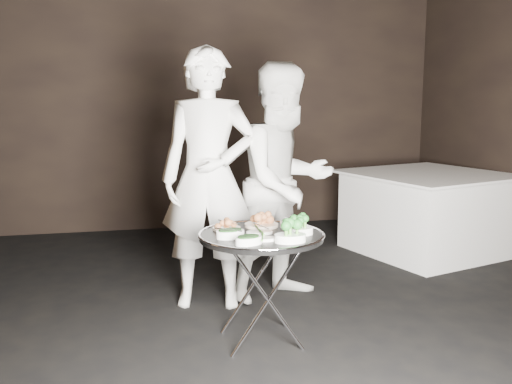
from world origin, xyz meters
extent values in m
cube|color=black|center=(0.00, 0.00, -0.03)|extent=(6.00, 7.00, 0.05)
cube|color=black|center=(0.00, 3.52, 1.50)|extent=(6.00, 0.05, 3.00)
cylinder|color=silver|center=(0.05, -0.10, 0.34)|extent=(0.47, 0.02, 0.69)
cylinder|color=silver|center=(0.05, -0.10, 0.34)|extent=(0.47, 0.02, 0.69)
cylinder|color=silver|center=(0.05, 0.26, 0.34)|extent=(0.47, 0.02, 0.69)
cylinder|color=silver|center=(0.05, 0.26, 0.34)|extent=(0.47, 0.02, 0.69)
cylinder|color=silver|center=(-0.14, 0.08, 0.66)|extent=(0.02, 0.40, 0.02)
cylinder|color=silver|center=(0.25, 0.08, 0.66)|extent=(0.02, 0.40, 0.02)
cylinder|color=black|center=(0.05, 0.08, 0.69)|extent=(0.77, 0.77, 0.03)
torus|color=silver|center=(0.05, 0.08, 0.71)|extent=(0.79, 0.79, 0.02)
cylinder|color=beige|center=(-0.14, 0.24, 0.72)|extent=(0.18, 0.18, 0.02)
cylinder|color=beige|center=(0.10, 0.28, 0.72)|extent=(0.22, 0.22, 0.02)
cylinder|color=white|center=(0.27, 0.22, 0.73)|extent=(0.11, 0.11, 0.04)
cylinder|color=silver|center=(-0.13, 0.24, 0.76)|extent=(0.11, 0.17, 0.01)
cylinder|color=silver|center=(0.10, 0.29, 0.76)|extent=(0.09, 0.18, 0.01)
cylinder|color=silver|center=(0.28, 0.21, 0.76)|extent=(0.04, 0.19, 0.01)
cylinder|color=silver|center=(-0.17, 0.03, 0.76)|extent=(0.15, 0.13, 0.01)
cylinder|color=silver|center=(0.27, 0.03, 0.76)|extent=(0.14, 0.15, 0.01)
cylinder|color=silver|center=(0.05, 0.09, 0.76)|extent=(0.06, 0.19, 0.01)
imported|color=white|center=(-0.16, 0.84, 0.96)|extent=(0.78, 0.60, 1.92)
imported|color=white|center=(0.43, 0.86, 0.91)|extent=(1.07, 0.96, 1.81)
cube|color=white|center=(2.19, 1.83, 0.39)|extent=(1.26, 1.26, 0.79)
cube|color=white|center=(2.19, 1.83, 0.80)|extent=(1.42, 1.42, 0.02)
camera|label=1|loc=(-0.75, -3.29, 1.54)|focal=40.00mm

